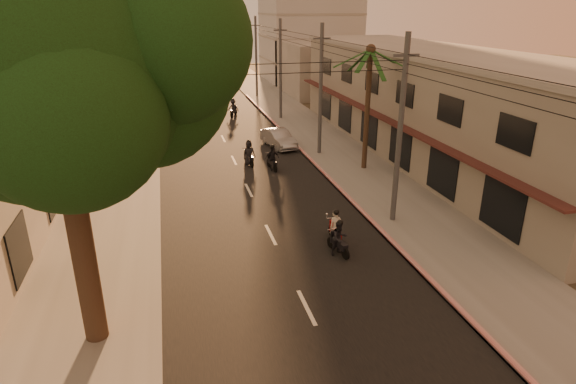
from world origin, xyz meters
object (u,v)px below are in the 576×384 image
broadleaf_tree (69,69)px  scooter_far_b (233,108)px  palm_tree (370,57)px  scooter_mid_b (272,159)px  scooter_far_a (249,154)px  parked_car (279,138)px  scooter_red (336,228)px  scooter_mid_a (339,239)px

broadleaf_tree → scooter_far_b: 33.95m
palm_tree → scooter_mid_b: size_ratio=4.72×
palm_tree → scooter_far_b: size_ratio=4.60×
scooter_mid_b → broadleaf_tree: bearing=-127.9°
scooter_far_a → parked_car: scooter_far_a is taller
scooter_red → scooter_far_b: bearing=92.7°
scooter_mid_a → broadleaf_tree: bearing=-172.9°
scooter_far_b → parked_car: 11.66m
scooter_red → scooter_mid_a: scooter_mid_a is taller
scooter_red → parked_car: (1.11, 15.99, -0.03)m
scooter_mid_a → scooter_far_b: 28.62m
broadleaf_tree → scooter_far_a: (7.47, 16.57, -7.68)m
scooter_far_a → scooter_far_b: 15.41m
scooter_red → scooter_mid_b: size_ratio=0.95×
scooter_red → palm_tree: bearing=61.9°
scooter_far_b → parked_car: (1.79, -11.52, -0.15)m
scooter_mid_a → parked_car: bearing=72.5°
palm_tree → parked_car: size_ratio=1.91×
scooter_red → scooter_far_b: (-0.69, 27.51, 0.11)m
scooter_far_a → scooter_red: bearing=-89.7°
palm_tree → scooter_mid_b: (-5.85, 1.35, -6.38)m
scooter_red → scooter_mid_a: (-0.22, -1.10, 0.03)m
broadleaf_tree → scooter_far_a: broadleaf_tree is taller
palm_tree → scooter_far_b: 20.08m
palm_tree → scooter_far_b: (-6.00, 18.08, -6.33)m
scooter_mid_a → parked_car: 17.15m
parked_car → scooter_red: bearing=-105.1°
scooter_far_b → broadleaf_tree: bearing=-78.2°
parked_car → scooter_mid_a: bearing=-105.6°
parked_car → broadleaf_tree: bearing=-128.1°
broadleaf_tree → scooter_mid_a: broadleaf_tree is taller
scooter_mid_a → scooter_far_b: scooter_far_b is taller
scooter_far_a → scooter_far_b: scooter_far_b is taller
scooter_mid_a → scooter_mid_b: size_ratio=0.94×
scooter_far_a → parked_car: 4.85m
scooter_mid_a → parked_car: (1.33, 17.10, -0.07)m
broadleaf_tree → parked_car: broadleaf_tree is taller
scooter_far_a → scooter_far_b: size_ratio=1.01×
palm_tree → scooter_red: bearing=-119.4°
broadleaf_tree → scooter_far_a: 19.73m
broadleaf_tree → scooter_mid_a: (9.07, 3.33, -7.73)m
broadleaf_tree → scooter_mid_a: size_ratio=7.40×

